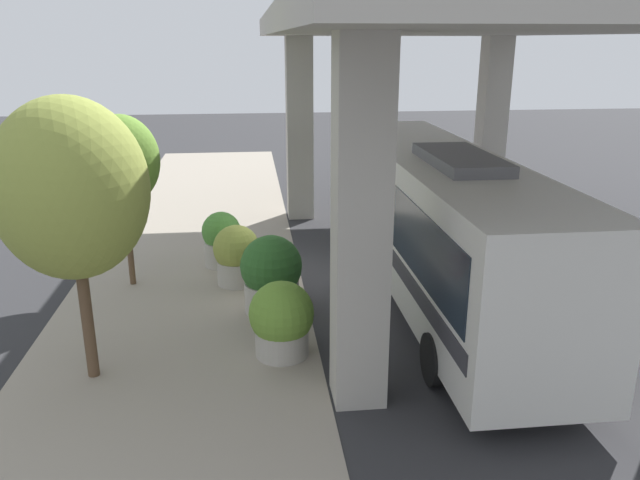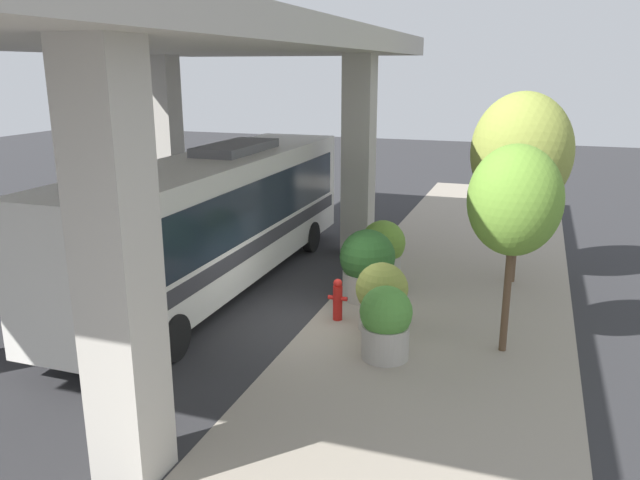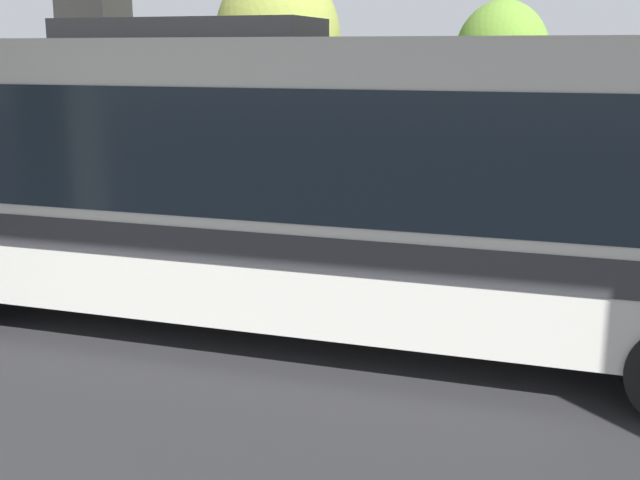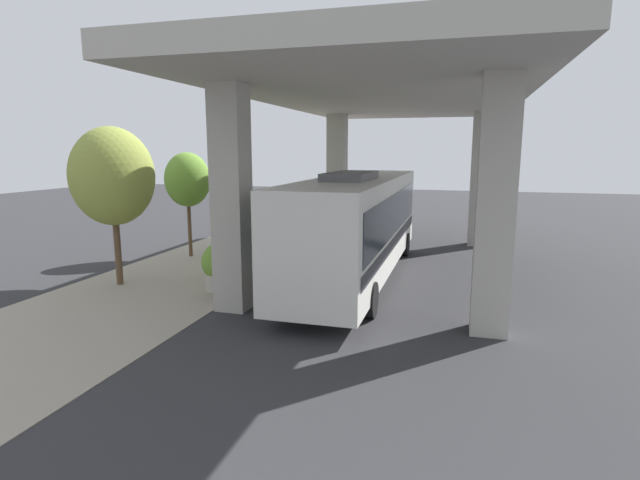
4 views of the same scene
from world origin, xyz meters
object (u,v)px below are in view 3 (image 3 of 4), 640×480
object	(u,v)px
street_tree_near	(278,41)
street_tree_far	(502,59)
planter_middle	(348,202)
planter_extra	(462,206)
planter_front	(228,203)
planter_back	(548,207)
bus	(287,169)
fire_hydrant	(441,234)

from	to	relation	value
street_tree_near	street_tree_far	world-z (taller)	street_tree_near
planter_middle	planter_extra	world-z (taller)	planter_middle
planter_front	street_tree_far	xyz separation A→B (m)	(-3.70, 4.33, 2.51)
planter_front	planter_back	bearing A→B (deg)	104.14
planter_front	planter_extra	world-z (taller)	planter_extra
bus	planter_extra	distance (m)	5.28
bus	planter_front	world-z (taller)	bus
planter_extra	planter_front	bearing A→B (deg)	-76.83
fire_hydrant	street_tree_far	bearing A→B (deg)	173.38
fire_hydrant	street_tree_far	xyz separation A→B (m)	(-3.87, 0.45, 2.77)
fire_hydrant	planter_back	world-z (taller)	planter_back
street_tree_near	street_tree_far	distance (m)	4.77
bus	fire_hydrant	bearing A→B (deg)	161.87
planter_middle	planter_back	bearing A→B (deg)	111.18
planter_front	street_tree_far	distance (m)	6.23
fire_hydrant	planter_extra	xyz separation A→B (m)	(-1.11, 0.17, 0.27)
planter_back	street_tree_far	bearing A→B (deg)	-153.34
planter_front	planter_middle	xyz separation A→B (m)	(-0.11, 2.21, 0.14)
street_tree_near	planter_front	bearing A→B (deg)	6.55
planter_extra	bus	bearing A→B (deg)	-16.06
planter_front	planter_back	xyz separation A→B (m)	(-1.39, 5.50, 0.01)
bus	planter_extra	xyz separation A→B (m)	(-4.93, 1.42, -1.27)
planter_front	bus	bearing A→B (deg)	33.50
fire_hydrant	street_tree_far	distance (m)	4.78
planter_back	planter_front	bearing A→B (deg)	-75.86
bus	fire_hydrant	xyz separation A→B (m)	(-3.82, 1.25, -1.55)
planter_extra	fire_hydrant	bearing A→B (deg)	-8.67
planter_middle	street_tree_far	world-z (taller)	street_tree_far
fire_hydrant	street_tree_near	bearing A→B (deg)	-131.58
planter_back	street_tree_near	bearing A→B (deg)	-110.97
street_tree_far	planter_back	bearing A→B (deg)	26.66
bus	fire_hydrant	size ratio (longest dim) A/B	11.89
planter_middle	planter_back	distance (m)	3.53
bus	planter_extra	bearing A→B (deg)	163.94
planter_front	planter_back	size ratio (longest dim) A/B	1.01
planter_front	planter_middle	size ratio (longest dim) A/B	0.85
planter_middle	planter_extra	bearing A→B (deg)	114.41
bus	planter_back	size ratio (longest dim) A/B	7.89
planter_front	planter_extra	distance (m)	4.16
fire_hydrant	planter_middle	xyz separation A→B (m)	(-0.28, -1.68, 0.39)
street_tree_far	planter_front	bearing A→B (deg)	-49.48
planter_front	planter_middle	world-z (taller)	planter_middle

